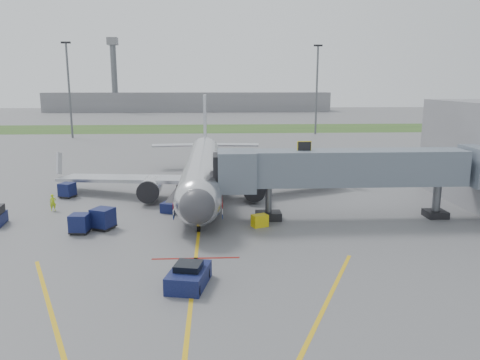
{
  "coord_description": "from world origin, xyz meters",
  "views": [
    {
      "loc": [
        1.45,
        -34.3,
        11.72
      ],
      "look_at": [
        3.6,
        6.82,
        3.2
      ],
      "focal_mm": 35.0,
      "sensor_mm": 36.0,
      "label": 1
    }
  ],
  "objects_px": {
    "belt_loader": "(175,204)",
    "ramp_worker": "(53,203)",
    "airliner": "(203,170)",
    "pushback_tug": "(189,276)"
  },
  "relations": [
    {
      "from": "pushback_tug",
      "to": "belt_loader",
      "type": "height_order",
      "value": "belt_loader"
    },
    {
      "from": "belt_loader",
      "to": "ramp_worker",
      "type": "relative_size",
      "value": 2.83
    },
    {
      "from": "pushback_tug",
      "to": "ramp_worker",
      "type": "height_order",
      "value": "ramp_worker"
    },
    {
      "from": "pushback_tug",
      "to": "ramp_worker",
      "type": "distance_m",
      "value": 22.03
    },
    {
      "from": "airliner",
      "to": "belt_loader",
      "type": "bearing_deg",
      "value": -111.77
    },
    {
      "from": "airliner",
      "to": "ramp_worker",
      "type": "distance_m",
      "value": 15.33
    },
    {
      "from": "pushback_tug",
      "to": "ramp_worker",
      "type": "xyz_separation_m",
      "value": [
        -13.62,
        17.31,
        0.21
      ]
    },
    {
      "from": "belt_loader",
      "to": "ramp_worker",
      "type": "distance_m",
      "value": 11.37
    },
    {
      "from": "airliner",
      "to": "ramp_worker",
      "type": "xyz_separation_m",
      "value": [
        -13.85,
        -6.3,
        -1.85
      ]
    },
    {
      "from": "airliner",
      "to": "pushback_tug",
      "type": "height_order",
      "value": "airliner"
    }
  ]
}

